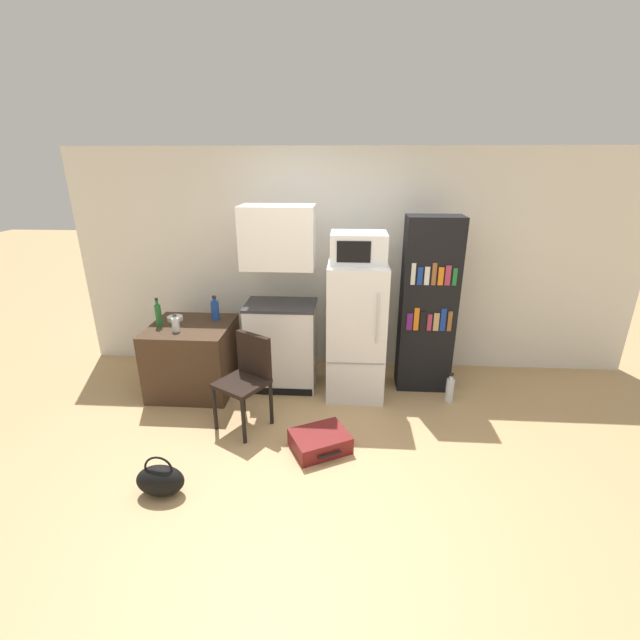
{
  "coord_description": "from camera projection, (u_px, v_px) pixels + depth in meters",
  "views": [
    {
      "loc": [
        0.14,
        -2.84,
        2.35
      ],
      "look_at": [
        -0.1,
        0.85,
        0.96
      ],
      "focal_mm": 24.0,
      "sensor_mm": 36.0,
      "label": 1
    }
  ],
  "objects": [
    {
      "name": "kitchen_hutch",
      "position": [
        281.0,
        309.0,
        4.48
      ],
      "size": [
        0.74,
        0.5,
        1.95
      ],
      "color": "white",
      "rests_on": "ground_plane"
    },
    {
      "name": "suitcase_large_flat",
      "position": [
        320.0,
        441.0,
        3.69
      ],
      "size": [
        0.58,
        0.54,
        0.15
      ],
      "rotation": [
        0.0,
        0.0,
        0.48
      ],
      "color": "maroon",
      "rests_on": "ground_plane"
    },
    {
      "name": "bowl",
      "position": [
        175.0,
        318.0,
        4.58
      ],
      "size": [
        0.16,
        0.16,
        0.04
      ],
      "color": "silver",
      "rests_on": "side_table"
    },
    {
      "name": "side_table",
      "position": [
        193.0,
        357.0,
        4.58
      ],
      "size": [
        0.83,
        0.79,
        0.74
      ],
      "color": "#422D1E",
      "rests_on": "ground_plane"
    },
    {
      "name": "bottle_clear_short",
      "position": [
        176.0,
        324.0,
        4.27
      ],
      "size": [
        0.07,
        0.07,
        0.18
      ],
      "color": "silver",
      "rests_on": "side_table"
    },
    {
      "name": "refrigerator",
      "position": [
        356.0,
        330.0,
        4.42
      ],
      "size": [
        0.59,
        0.68,
        1.41
      ],
      "color": "white",
      "rests_on": "ground_plane"
    },
    {
      "name": "bottle_green_tall",
      "position": [
        158.0,
        314.0,
        4.38
      ],
      "size": [
        0.06,
        0.06,
        0.3
      ],
      "color": "#1E6028",
      "rests_on": "side_table"
    },
    {
      "name": "wall_back",
      "position": [
        353.0,
        263.0,
        4.91
      ],
      "size": [
        6.4,
        0.1,
        2.5
      ],
      "color": "white",
      "rests_on": "ground_plane"
    },
    {
      "name": "chair",
      "position": [
        248.0,
        373.0,
        3.91
      ],
      "size": [
        0.55,
        0.55,
        0.88
      ],
      "rotation": [
        0.0,
        0.0,
        -0.54
      ],
      "color": "black",
      "rests_on": "ground_plane"
    },
    {
      "name": "bottle_blue_soda",
      "position": [
        215.0,
        310.0,
        4.57
      ],
      "size": [
        0.09,
        0.09,
        0.27
      ],
      "color": "#1E47A3",
      "rests_on": "side_table"
    },
    {
      "name": "water_bottle_front",
      "position": [
        450.0,
        390.0,
        4.4
      ],
      "size": [
        0.08,
        0.08,
        0.32
      ],
      "color": "silver",
      "rests_on": "ground_plane"
    },
    {
      "name": "microwave",
      "position": [
        359.0,
        248.0,
        4.12
      ],
      "size": [
        0.54,
        0.42,
        0.29
      ],
      "color": "silver",
      "rests_on": "refrigerator"
    },
    {
      "name": "handbag",
      "position": [
        160.0,
        480.0,
        3.17
      ],
      "size": [
        0.36,
        0.2,
        0.33
      ],
      "color": "black",
      "rests_on": "ground_plane"
    },
    {
      "name": "ground_plane",
      "position": [
        325.0,
        467.0,
        3.49
      ],
      "size": [
        24.0,
        24.0,
        0.0
      ],
      "primitive_type": "plane",
      "color": "tan"
    },
    {
      "name": "bookshelf",
      "position": [
        428.0,
        306.0,
        4.45
      ],
      "size": [
        0.56,
        0.34,
        1.85
      ],
      "color": "black",
      "rests_on": "ground_plane"
    }
  ]
}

